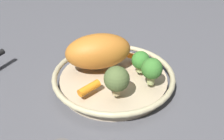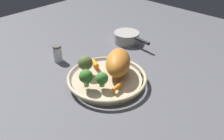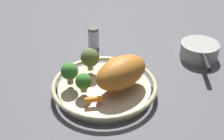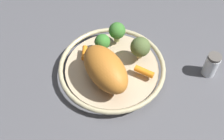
{
  "view_description": "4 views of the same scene",
  "coord_description": "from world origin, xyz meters",
  "px_view_note": "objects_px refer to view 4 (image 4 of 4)",
  "views": [
    {
      "loc": [
        -0.22,
        0.53,
        0.43
      ],
      "look_at": [
        0.0,
        0.0,
        0.05
      ],
      "focal_mm": 43.98,
      "sensor_mm": 36.0,
      "label": 1
    },
    {
      "loc": [
        -0.55,
        -0.54,
        0.55
      ],
      "look_at": [
        0.01,
        -0.02,
        0.07
      ],
      "focal_mm": 38.23,
      "sensor_mm": 36.0,
      "label": 2
    },
    {
      "loc": [
        -0.03,
        -0.81,
        0.61
      ],
      "look_at": [
        0.02,
        0.01,
        0.07
      ],
      "focal_mm": 54.15,
      "sensor_mm": 36.0,
      "label": 3
    },
    {
      "loc": [
        0.5,
        0.04,
        0.69
      ],
      "look_at": [
        0.03,
        0.0,
        0.05
      ],
      "focal_mm": 45.33,
      "sensor_mm": 36.0,
      "label": 4
    }
  ],
  "objects_px": {
    "baby_carrot_back": "(144,72)",
    "broccoli_floret_large": "(140,47)",
    "broccoli_floret_edge": "(102,42)",
    "baby_carrot_center": "(84,53)",
    "roast_chicken_piece": "(105,69)",
    "broccoli_floret_small": "(117,31)",
    "serving_bowl": "(112,69)",
    "salt_shaker": "(211,65)"
  },
  "relations": [
    {
      "from": "broccoli_floret_edge",
      "to": "roast_chicken_piece",
      "type": "bearing_deg",
      "value": 10.39
    },
    {
      "from": "roast_chicken_piece",
      "to": "broccoli_floret_edge",
      "type": "height_order",
      "value": "roast_chicken_piece"
    },
    {
      "from": "roast_chicken_piece",
      "to": "broccoli_floret_small",
      "type": "height_order",
      "value": "roast_chicken_piece"
    },
    {
      "from": "roast_chicken_piece",
      "to": "baby_carrot_back",
      "type": "relative_size",
      "value": 3.0
    },
    {
      "from": "roast_chicken_piece",
      "to": "baby_carrot_center",
      "type": "bearing_deg",
      "value": -138.73
    },
    {
      "from": "serving_bowl",
      "to": "salt_shaker",
      "type": "height_order",
      "value": "salt_shaker"
    },
    {
      "from": "baby_carrot_back",
      "to": "broccoli_floret_small",
      "type": "xyz_separation_m",
      "value": [
        -0.12,
        -0.09,
        0.03
      ]
    },
    {
      "from": "broccoli_floret_large",
      "to": "broccoli_floret_small",
      "type": "distance_m",
      "value": 0.09
    },
    {
      "from": "serving_bowl",
      "to": "broccoli_floret_small",
      "type": "distance_m",
      "value": 0.12
    },
    {
      "from": "baby_carrot_back",
      "to": "salt_shaker",
      "type": "distance_m",
      "value": 0.2
    },
    {
      "from": "broccoli_floret_small",
      "to": "broccoli_floret_large",
      "type": "bearing_deg",
      "value": 50.06
    },
    {
      "from": "serving_bowl",
      "to": "baby_carrot_back",
      "type": "distance_m",
      "value": 0.1
    },
    {
      "from": "broccoli_floret_large",
      "to": "broccoli_floret_edge",
      "type": "relative_size",
      "value": 1.29
    },
    {
      "from": "broccoli_floret_edge",
      "to": "broccoli_floret_small",
      "type": "distance_m",
      "value": 0.06
    },
    {
      "from": "broccoli_floret_edge",
      "to": "serving_bowl",
      "type": "bearing_deg",
      "value": 29.3
    },
    {
      "from": "baby_carrot_back",
      "to": "broccoli_floret_large",
      "type": "distance_m",
      "value": 0.07
    },
    {
      "from": "baby_carrot_center",
      "to": "roast_chicken_piece",
      "type": "bearing_deg",
      "value": 41.27
    },
    {
      "from": "roast_chicken_piece",
      "to": "broccoli_floret_edge",
      "type": "bearing_deg",
      "value": -169.61
    },
    {
      "from": "baby_carrot_back",
      "to": "baby_carrot_center",
      "type": "bearing_deg",
      "value": -107.22
    },
    {
      "from": "serving_bowl",
      "to": "broccoli_floret_small",
      "type": "height_order",
      "value": "broccoli_floret_small"
    },
    {
      "from": "roast_chicken_piece",
      "to": "broccoli_floret_edge",
      "type": "relative_size",
      "value": 3.04
    },
    {
      "from": "broccoli_floret_edge",
      "to": "baby_carrot_back",
      "type": "bearing_deg",
      "value": 57.11
    },
    {
      "from": "roast_chicken_piece",
      "to": "broccoli_floret_large",
      "type": "xyz_separation_m",
      "value": [
        -0.09,
        0.09,
        -0.0
      ]
    },
    {
      "from": "baby_carrot_back",
      "to": "broccoli_floret_large",
      "type": "bearing_deg",
      "value": -166.14
    },
    {
      "from": "baby_carrot_center",
      "to": "salt_shaker",
      "type": "height_order",
      "value": "salt_shaker"
    },
    {
      "from": "broccoli_floret_large",
      "to": "salt_shaker",
      "type": "bearing_deg",
      "value": 86.25
    },
    {
      "from": "roast_chicken_piece",
      "to": "broccoli_floret_large",
      "type": "distance_m",
      "value": 0.13
    },
    {
      "from": "serving_bowl",
      "to": "broccoli_floret_edge",
      "type": "xyz_separation_m",
      "value": [
        -0.06,
        -0.03,
        0.05
      ]
    },
    {
      "from": "broccoli_floret_edge",
      "to": "baby_carrot_center",
      "type": "bearing_deg",
      "value": -62.82
    },
    {
      "from": "roast_chicken_piece",
      "to": "broccoli_floret_small",
      "type": "xyz_separation_m",
      "value": [
        -0.15,
        0.02,
        -0.0
      ]
    },
    {
      "from": "baby_carrot_center",
      "to": "baby_carrot_back",
      "type": "height_order",
      "value": "baby_carrot_back"
    },
    {
      "from": "baby_carrot_back",
      "to": "salt_shaker",
      "type": "bearing_deg",
      "value": 103.87
    },
    {
      "from": "roast_chicken_piece",
      "to": "broccoli_floret_small",
      "type": "relative_size",
      "value": 2.51
    },
    {
      "from": "serving_bowl",
      "to": "roast_chicken_piece",
      "type": "xyz_separation_m",
      "value": [
        0.05,
        -0.01,
        0.06
      ]
    },
    {
      "from": "salt_shaker",
      "to": "baby_carrot_center",
      "type": "bearing_deg",
      "value": -91.09
    },
    {
      "from": "baby_carrot_center",
      "to": "broccoli_floret_small",
      "type": "height_order",
      "value": "broccoli_floret_small"
    },
    {
      "from": "serving_bowl",
      "to": "baby_carrot_back",
      "type": "bearing_deg",
      "value": 76.72
    },
    {
      "from": "serving_bowl",
      "to": "roast_chicken_piece",
      "type": "distance_m",
      "value": 0.08
    },
    {
      "from": "broccoli_floret_small",
      "to": "broccoli_floret_edge",
      "type": "bearing_deg",
      "value": -45.39
    },
    {
      "from": "baby_carrot_back",
      "to": "broccoli_floret_small",
      "type": "relative_size",
      "value": 0.84
    },
    {
      "from": "roast_chicken_piece",
      "to": "broccoli_floret_large",
      "type": "bearing_deg",
      "value": 133.96
    },
    {
      "from": "salt_shaker",
      "to": "baby_carrot_back",
      "type": "bearing_deg",
      "value": -76.13
    }
  ]
}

